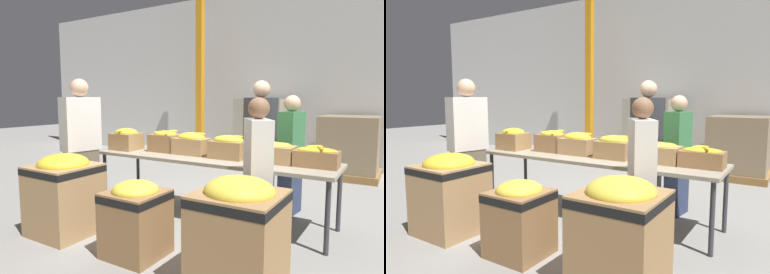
% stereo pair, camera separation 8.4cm
% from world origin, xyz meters
% --- Properties ---
extents(ground_plane, '(30.00, 30.00, 0.00)m').
position_xyz_m(ground_plane, '(0.00, 0.00, 0.00)').
color(ground_plane, gray).
extents(wall_back, '(16.00, 0.08, 4.00)m').
position_xyz_m(wall_back, '(0.00, 4.04, 2.00)').
color(wall_back, silver).
rests_on(wall_back, ground_plane).
extents(sorting_table, '(3.08, 0.82, 0.78)m').
position_xyz_m(sorting_table, '(0.00, 0.00, 0.73)').
color(sorting_table, '#9E937F').
rests_on(sorting_table, ground_plane).
extents(banana_box_0, '(0.39, 0.35, 0.31)m').
position_xyz_m(banana_box_0, '(-1.31, -0.09, 0.93)').
color(banana_box_0, '#A37A4C').
rests_on(banana_box_0, sorting_table).
extents(banana_box_1, '(0.40, 0.32, 0.31)m').
position_xyz_m(banana_box_1, '(-0.73, 0.08, 0.92)').
color(banana_box_1, olive).
rests_on(banana_box_1, sorting_table).
extents(banana_box_2, '(0.45, 0.28, 0.30)m').
position_xyz_m(banana_box_2, '(-0.30, 0.04, 0.92)').
color(banana_box_2, tan).
rests_on(banana_box_2, sorting_table).
extents(banana_box_3, '(0.43, 0.30, 0.28)m').
position_xyz_m(banana_box_3, '(0.25, 0.03, 0.92)').
color(banana_box_3, '#A37A4C').
rests_on(banana_box_3, sorting_table).
extents(banana_box_4, '(0.45, 0.31, 0.24)m').
position_xyz_m(banana_box_4, '(0.81, 0.06, 0.90)').
color(banana_box_4, tan).
rests_on(banana_box_4, sorting_table).
extents(banana_box_5, '(0.45, 0.28, 0.24)m').
position_xyz_m(banana_box_5, '(1.27, 0.05, 0.89)').
color(banana_box_5, olive).
rests_on(banana_box_5, sorting_table).
extents(volunteer_0, '(0.37, 0.52, 1.75)m').
position_xyz_m(volunteer_0, '(0.36, 0.81, 0.87)').
color(volunteer_0, '#6B604C').
rests_on(volunteer_0, ground_plane).
extents(volunteer_1, '(0.39, 0.45, 1.52)m').
position_xyz_m(volunteer_1, '(0.89, -0.67, 0.75)').
color(volunteer_1, black).
rests_on(volunteer_1, ground_plane).
extents(volunteer_2, '(0.26, 0.44, 1.54)m').
position_xyz_m(volunteer_2, '(0.82, 0.69, 0.77)').
color(volunteer_2, '#2D3856').
rests_on(volunteer_2, ground_plane).
extents(volunteer_3, '(0.33, 0.51, 1.76)m').
position_xyz_m(volunteer_3, '(-1.52, -0.72, 0.87)').
color(volunteer_3, '#6B604C').
rests_on(volunteer_3, ground_plane).
extents(donation_bin_0, '(0.65, 0.65, 0.90)m').
position_xyz_m(donation_bin_0, '(-1.11, -1.31, 0.48)').
color(donation_bin_0, tan).
rests_on(donation_bin_0, ground_plane).
extents(donation_bin_1, '(0.53, 0.53, 0.73)m').
position_xyz_m(donation_bin_1, '(-0.08, -1.31, 0.39)').
color(donation_bin_1, olive).
rests_on(donation_bin_1, ground_plane).
extents(donation_bin_2, '(0.66, 0.66, 0.90)m').
position_xyz_m(donation_bin_2, '(0.98, -1.31, 0.48)').
color(donation_bin_2, '#A37A4C').
rests_on(donation_bin_2, ground_plane).
extents(support_pillar, '(0.16, 0.16, 4.00)m').
position_xyz_m(support_pillar, '(-2.10, 3.34, 2.00)').
color(support_pillar, orange).
rests_on(support_pillar, ground_plane).
extents(pallet_stack_0, '(1.07, 1.07, 1.49)m').
position_xyz_m(pallet_stack_0, '(-0.51, 3.34, 0.74)').
color(pallet_stack_0, olive).
rests_on(pallet_stack_0, ground_plane).
extents(pallet_stack_1, '(1.11, 1.11, 1.17)m').
position_xyz_m(pallet_stack_1, '(1.19, 3.37, 0.57)').
color(pallet_stack_1, olive).
rests_on(pallet_stack_1, ground_plane).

